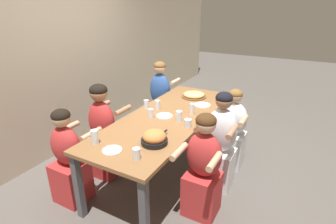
# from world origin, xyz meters

# --- Properties ---
(ground_plane) EXTENTS (18.00, 18.00, 0.00)m
(ground_plane) POSITION_xyz_m (0.00, 0.00, 0.00)
(ground_plane) COLOR #514C47
(ground_plane) RESTS_ON ground
(restaurant_back_panel) EXTENTS (10.00, 0.06, 3.20)m
(restaurant_back_panel) POSITION_xyz_m (0.00, 1.66, 1.60)
(restaurant_back_panel) COLOR beige
(restaurant_back_panel) RESTS_ON ground
(dining_table) EXTENTS (2.42, 0.91, 0.79)m
(dining_table) POSITION_xyz_m (0.00, 0.00, 0.71)
(dining_table) COLOR brown
(dining_table) RESTS_ON ground
(pizza_board_main) EXTENTS (0.36, 0.36, 0.06)m
(pizza_board_main) POSITION_xyz_m (0.80, -0.00, 0.81)
(pizza_board_main) COLOR brown
(pizza_board_main) RESTS_ON dining_table
(skillet_bowl) EXTENTS (0.38, 0.26, 0.14)m
(skillet_bowl) POSITION_xyz_m (-0.67, -0.21, 0.85)
(skillet_bowl) COLOR black
(skillet_bowl) RESTS_ON dining_table
(empty_plate_a) EXTENTS (0.22, 0.22, 0.02)m
(empty_plate_a) POSITION_xyz_m (0.54, -0.24, 0.79)
(empty_plate_a) COLOR white
(empty_plate_a) RESTS_ON dining_table
(empty_plate_b) EXTENTS (0.19, 0.19, 0.02)m
(empty_plate_b) POSITION_xyz_m (-0.98, 0.06, 0.79)
(empty_plate_b) COLOR white
(empty_plate_b) RESTS_ON dining_table
(empty_plate_c) EXTENTS (0.20, 0.20, 0.02)m
(empty_plate_c) POSITION_xyz_m (-0.03, 0.03, 0.79)
(empty_plate_c) COLOR white
(empty_plate_c) RESTS_ON dining_table
(cocktail_glass_blue) EXTENTS (0.08, 0.08, 0.12)m
(cocktail_glass_blue) POSITION_xyz_m (-0.17, -0.34, 0.83)
(cocktail_glass_blue) COLOR silver
(cocktail_glass_blue) RESTS_ON dining_table
(drinking_glass_a) EXTENTS (0.06, 0.06, 0.12)m
(drinking_glass_a) POSITION_xyz_m (0.13, 0.23, 0.84)
(drinking_glass_a) COLOR silver
(drinking_glass_a) RESTS_ON dining_table
(drinking_glass_b) EXTENTS (0.06, 0.06, 0.14)m
(drinking_glass_b) POSITION_xyz_m (0.20, -0.23, 0.85)
(drinking_glass_b) COLOR silver
(drinking_glass_b) RESTS_ON dining_table
(drinking_glass_c) EXTENTS (0.06, 0.06, 0.11)m
(drinking_glass_c) POSITION_xyz_m (-0.14, 0.16, 0.83)
(drinking_glass_c) COLOR silver
(drinking_glass_c) RESTS_ON dining_table
(drinking_glass_d) EXTENTS (0.07, 0.07, 0.11)m
(drinking_glass_d) POSITION_xyz_m (-0.98, -0.22, 0.83)
(drinking_glass_d) COLOR silver
(drinking_glass_d) RESTS_ON dining_table
(drinking_glass_e) EXTENTS (0.07, 0.07, 0.12)m
(drinking_glass_e) POSITION_xyz_m (-0.08, -0.19, 0.84)
(drinking_glass_e) COLOR silver
(drinking_glass_e) RESTS_ON dining_table
(drinking_glass_f) EXTENTS (0.06, 0.06, 0.12)m
(drinking_glass_f) POSITION_xyz_m (0.07, 0.36, 0.84)
(drinking_glass_f) COLOR silver
(drinking_glass_f) RESTS_ON dining_table
(drinking_glass_g) EXTENTS (0.07, 0.07, 0.14)m
(drinking_glass_g) POSITION_xyz_m (-0.95, 0.30, 0.85)
(drinking_glass_g) COLOR silver
(drinking_glass_g) RESTS_ON dining_table
(diner_far_right) EXTENTS (0.51, 0.40, 1.22)m
(diner_far_right) POSITION_xyz_m (0.97, 0.67, 0.56)
(diner_far_right) COLOR #2D5193
(diner_far_right) RESTS_ON ground
(diner_near_midleft) EXTENTS (0.51, 0.40, 1.13)m
(diner_near_midleft) POSITION_xyz_m (-0.51, -0.67, 0.52)
(diner_near_midleft) COLOR #B22D2D
(diner_near_midleft) RESTS_ON ground
(diner_near_midright) EXTENTS (0.51, 0.40, 1.08)m
(diner_near_midright) POSITION_xyz_m (0.53, -0.67, 0.48)
(diner_near_midright) COLOR silver
(diner_near_midright) RESTS_ON ground
(diner_far_midleft) EXTENTS (0.51, 0.40, 1.21)m
(diner_far_midleft) POSITION_xyz_m (-0.44, 0.67, 0.56)
(diner_far_midleft) COLOR #B22D2D
(diner_far_midleft) RESTS_ON ground
(diner_far_left) EXTENTS (0.51, 0.40, 1.10)m
(diner_far_left) POSITION_xyz_m (-1.00, 0.67, 0.50)
(diner_far_left) COLOR #B22D2D
(diner_far_left) RESTS_ON ground
(diner_near_center) EXTENTS (0.51, 0.40, 1.19)m
(diner_near_center) POSITION_xyz_m (0.03, -0.67, 0.54)
(diner_near_center) COLOR silver
(diner_near_center) RESTS_ON ground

